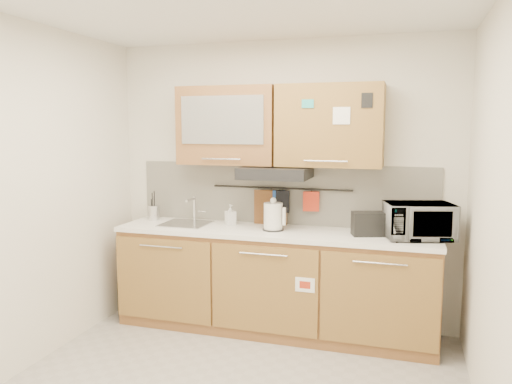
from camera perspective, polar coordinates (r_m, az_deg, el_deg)
The scene contains 19 objects.
wall_back at distance 4.64m, azimuth 3.02°, elevation 1.00°, with size 3.20×3.20×0.00m, color silver.
wall_left at distance 4.05m, azimuth -25.16°, elevation -0.62°, with size 3.00×3.00×0.00m, color silver.
wall_right at distance 3.06m, azimuth 25.98°, elevation -3.08°, with size 3.00×3.00×0.00m, color silver.
base_cabinet at distance 4.54m, azimuth 1.98°, elevation -10.72°, with size 2.80×0.64×0.88m.
countertop at distance 4.41m, azimuth 2.01°, elevation -4.61°, with size 2.82×0.62×0.04m, color white.
backsplash at distance 4.64m, azimuth 2.97°, elevation -0.24°, with size 2.80×0.02×0.56m, color silver.
upper_cabinets at distance 4.44m, azimuth 2.45°, elevation 7.58°, with size 1.82×0.37×0.70m.
range_hood at distance 4.38m, azimuth 2.24°, elevation 2.21°, with size 0.60×0.46×0.10m, color black.
sink at distance 4.70m, azimuth -8.00°, elevation -3.60°, with size 0.42×0.40×0.26m.
utensil_rail at distance 4.59m, azimuth 2.86°, elevation 0.44°, with size 0.02×0.02×1.30m, color black.
utensil_crock at distance 4.96m, azimuth -11.60°, elevation -2.29°, with size 0.12×0.12×0.28m.
kettle at distance 4.37m, azimuth 1.99°, elevation -2.90°, with size 0.21×0.19×0.29m.
toaster at distance 4.26m, azimuth 12.68°, elevation -3.54°, with size 0.29×0.23×0.20m.
microwave at distance 4.24m, azimuth 18.11°, elevation -3.17°, with size 0.52×0.35×0.29m, color #999999.
soap_bottle at distance 4.62m, azimuth -2.94°, elevation -2.60°, with size 0.08×0.09×0.19m, color #999999.
cutting_board at distance 4.63m, azimuth 1.68°, elevation -2.15°, with size 0.31×0.02×0.38m, color brown.
oven_mitt at distance 4.60m, azimuth 2.67°, elevation -1.08°, with size 0.12×0.03×0.20m, color #214A9A.
dark_pouch at distance 4.59m, azimuth 3.02°, elevation -1.09°, with size 0.13×0.04×0.20m, color black.
pot_holder at distance 4.53m, azimuth 6.31°, elevation -1.08°, with size 0.15×0.02×0.18m, color red.
Camera 1 is at (1.11, -2.97, 1.82)m, focal length 35.00 mm.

